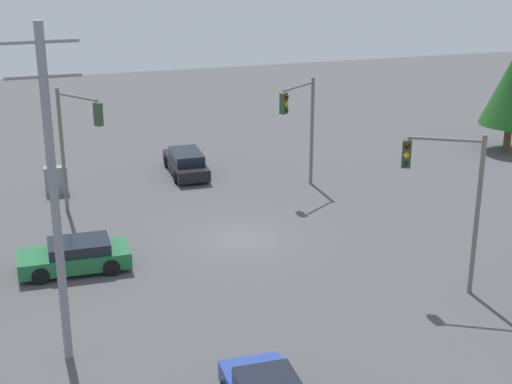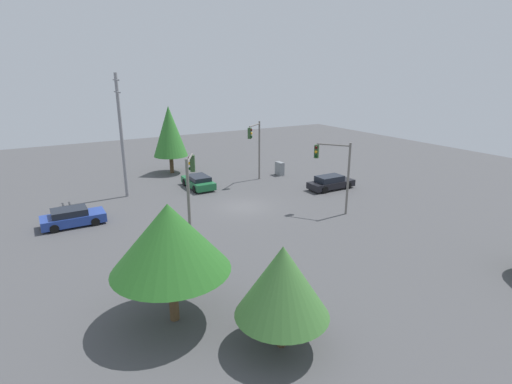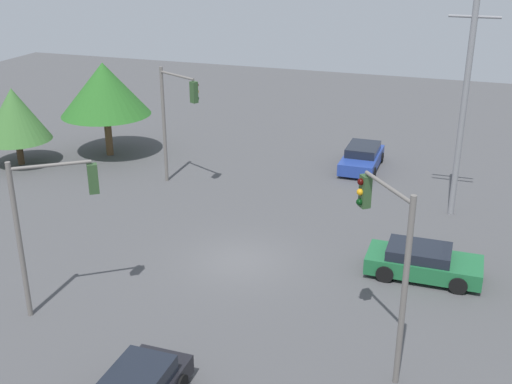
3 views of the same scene
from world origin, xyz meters
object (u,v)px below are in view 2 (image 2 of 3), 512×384
at_px(electrical_cabinet, 280,169).
at_px(sedan_green, 198,182).
at_px(traffic_signal_main, 256,142).
at_px(sedan_blue, 72,217).
at_px(traffic_signal_aux, 190,188).
at_px(traffic_signal_cross, 335,165).
at_px(sedan_dark, 331,183).

bearing_deg(electrical_cabinet, sedan_green, -88.48).
height_order(sedan_green, traffic_signal_main, traffic_signal_main).
height_order(sedan_blue, electrical_cabinet, electrical_cabinet).
height_order(traffic_signal_main, traffic_signal_aux, traffic_signal_aux).
relative_size(sedan_green, traffic_signal_cross, 0.77).
relative_size(sedan_blue, electrical_cabinet, 3.08).
bearing_deg(traffic_signal_aux, sedan_green, 4.30).
distance_m(sedan_green, traffic_signal_cross, 14.18).
distance_m(sedan_blue, electrical_cabinet, 22.14).
bearing_deg(sedan_blue, traffic_signal_aux, 34.59).
height_order(sedan_green, sedan_blue, sedan_blue).
distance_m(sedan_green, traffic_signal_main, 7.04).
relative_size(sedan_green, sedan_dark, 0.95).
distance_m(sedan_green, sedan_dark, 12.92).
bearing_deg(sedan_dark, traffic_signal_cross, -39.05).
relative_size(traffic_signal_main, traffic_signal_aux, 0.97).
xyz_separation_m(sedan_dark, traffic_signal_main, (-6.07, -4.90, 3.48)).
relative_size(sedan_dark, traffic_signal_cross, 0.81).
relative_size(sedan_green, electrical_cabinet, 3.08).
xyz_separation_m(traffic_signal_aux, electrical_cabinet, (-13.61, 15.54, -3.52)).
height_order(sedan_green, electrical_cabinet, electrical_cabinet).
xyz_separation_m(sedan_green, traffic_signal_main, (0.76, 6.06, 3.50)).
relative_size(sedan_blue, traffic_signal_main, 0.73).
distance_m(sedan_dark, traffic_signal_main, 8.54).
bearing_deg(sedan_green, traffic_signal_cross, -60.71).
height_order(traffic_signal_main, electrical_cabinet, traffic_signal_main).
bearing_deg(traffic_signal_cross, traffic_signal_main, -33.12).
bearing_deg(traffic_signal_aux, traffic_signal_main, -15.49).
height_order(sedan_green, traffic_signal_aux, traffic_signal_aux).
relative_size(sedan_dark, traffic_signal_aux, 0.75).
height_order(sedan_blue, traffic_signal_aux, traffic_signal_aux).
bearing_deg(traffic_signal_cross, sedan_green, -7.31).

